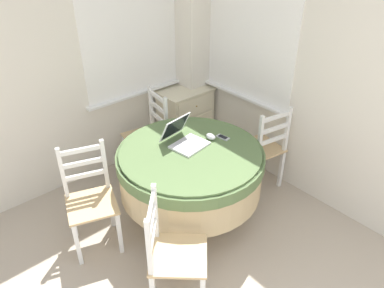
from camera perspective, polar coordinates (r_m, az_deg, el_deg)
name	(u,v)px	position (r m, az deg, el deg)	size (l,w,h in m)	color
corner_room_shell	(206,79)	(3.04, 2.11, 9.80)	(4.41, 5.02, 2.55)	silver
round_dining_table	(190,168)	(3.21, -0.25, -3.64)	(1.25, 1.25, 0.73)	#4C3D2D
laptop	(184,139)	(3.18, -1.18, 0.82)	(0.34, 0.38, 0.23)	white
computer_mouse	(211,137)	(3.26, 2.89, 1.15)	(0.06, 0.10, 0.05)	silver
cell_phone	(223,137)	(3.30, 4.72, 1.03)	(0.07, 0.13, 0.01)	#B2B7BC
dining_chair_near_back_window	(149,136)	(3.92, -6.60, 1.29)	(0.44, 0.44, 0.90)	tan
dining_chair_near_right_window	(263,149)	(3.74, 10.73, -0.77)	(0.44, 0.45, 0.90)	tan
dining_chair_camera_near	(172,254)	(2.66, -3.03, -16.43)	(0.54, 0.54, 0.90)	tan
dining_chair_left_flank	(91,201)	(3.16, -15.19, -8.32)	(0.49, 0.49, 0.90)	tan
corner_cabinet	(186,118)	(4.38, -0.99, 3.93)	(0.59, 0.40, 0.73)	beige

